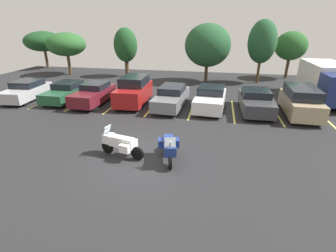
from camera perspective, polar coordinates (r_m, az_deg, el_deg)
The scene contains 19 objects.
ground at distance 11.22m, azimuth -5.98°, elevation -7.79°, with size 44.00×44.00×0.10m, color #262628.
motorcycle_touring at distance 11.32m, azimuth -10.90°, elevation -3.88°, with size 2.15×0.99×1.37m.
motorcycle_second at distance 10.78m, azimuth 0.26°, elevation -4.77°, with size 1.06×2.18×1.37m.
parking_stripes at distance 18.20m, azimuth -3.41°, elevation 4.59°, with size 22.77×4.77×0.01m.
car_silver at distance 22.49m, azimuth -29.61°, elevation 7.07°, with size 2.11×4.33×1.47m.
car_green at distance 21.05m, azimuth -22.08°, elevation 7.36°, with size 1.88×4.65×1.38m.
car_maroon at distance 19.35m, azimuth -16.62°, elevation 7.04°, with size 1.89×4.36×1.50m.
car_red at distance 18.65m, azimuth -7.81°, elevation 7.98°, with size 2.00×4.37×2.00m.
car_grey at distance 17.84m, azimuth 0.81°, elevation 6.68°, with size 2.03×4.83×1.48m.
car_white at distance 17.61m, azimuth 9.66°, elevation 6.20°, with size 2.18×4.34×1.53m.
car_charcoal at distance 17.77m, azimuth 19.39°, elevation 5.35°, with size 2.01×4.42×1.49m.
car_tan at distance 18.18m, azimuth 28.09°, elevation 4.98°, with size 2.01×4.49×1.85m.
box_truck at distance 22.98m, azimuth 32.62°, elevation 8.69°, with size 2.49×7.05×2.71m.
tree_far_left at distance 31.46m, azimuth -22.25°, elevation 16.88°, with size 4.26×4.26×4.65m.
tree_far_right at distance 30.20m, azimuth 26.32°, elevation 16.10°, with size 3.23×3.23×4.84m.
tree_rear at distance 37.64m, azimuth -26.64°, elevation 16.91°, with size 4.76×4.76×4.65m.
tree_center_right at distance 26.57m, azimuth 20.77°, elevation 17.58°, with size 2.69×2.69×5.97m.
tree_center at distance 28.77m, azimuth -9.69°, elevation 17.74°, with size 2.54×2.54×5.18m.
tree_center_left at distance 25.75m, azimuth 9.06°, elevation 17.75°, with size 4.44×4.44×5.62m.
Camera 1 is at (3.02, -9.22, 5.59)m, focal length 26.64 mm.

